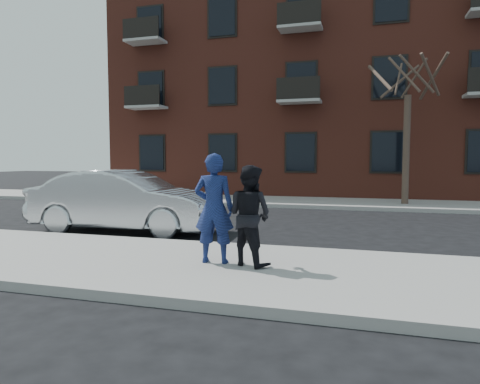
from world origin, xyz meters
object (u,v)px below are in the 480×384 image
(man_hoodie, at_px, (214,208))
(man_peacoat, at_px, (250,215))
(street_tree, at_px, (409,64))
(silver_sedan, at_px, (126,201))

(man_hoodie, height_order, man_peacoat, man_hoodie)
(man_peacoat, bearing_deg, man_hoodie, 24.69)
(man_hoodie, relative_size, man_peacoat, 1.12)
(street_tree, distance_m, man_hoodie, 12.59)
(street_tree, relative_size, silver_sedan, 1.39)
(street_tree, bearing_deg, man_peacoat, -106.67)
(street_tree, relative_size, man_hoodie, 3.69)
(street_tree, distance_m, silver_sedan, 11.96)
(street_tree, height_order, man_peacoat, street_tree)
(man_hoodie, bearing_deg, man_peacoat, 174.44)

